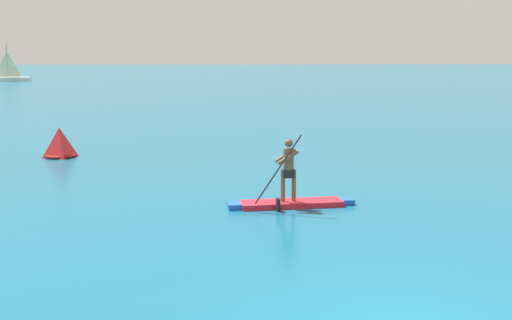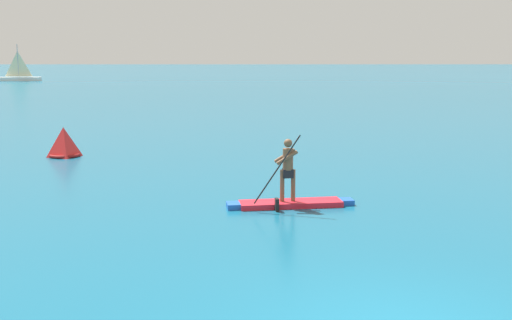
# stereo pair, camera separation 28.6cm
# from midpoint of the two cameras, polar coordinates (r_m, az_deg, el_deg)

# --- Properties ---
(paddleboarder_mid_center) EXTENTS (3.24, 1.10, 1.87)m
(paddleboarder_mid_center) POSITION_cam_midpoint_polar(r_m,az_deg,el_deg) (15.62, 3.58, -3.15)
(paddleboarder_mid_center) COLOR red
(paddleboarder_mid_center) RESTS_ON ground
(race_marker_buoy) EXTENTS (1.22, 1.22, 1.10)m
(race_marker_buoy) POSITION_cam_midpoint_polar(r_m,az_deg,el_deg) (24.15, -16.84, 1.44)
(race_marker_buoy) COLOR red
(race_marker_buoy) RESTS_ON ground
(sailboat_left_horizon) EXTENTS (5.98, 1.99, 5.08)m
(sailboat_left_horizon) POSITION_cam_midpoint_polar(r_m,az_deg,el_deg) (94.32, -20.80, 7.13)
(sailboat_left_horizon) COLOR white
(sailboat_left_horizon) RESTS_ON ground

